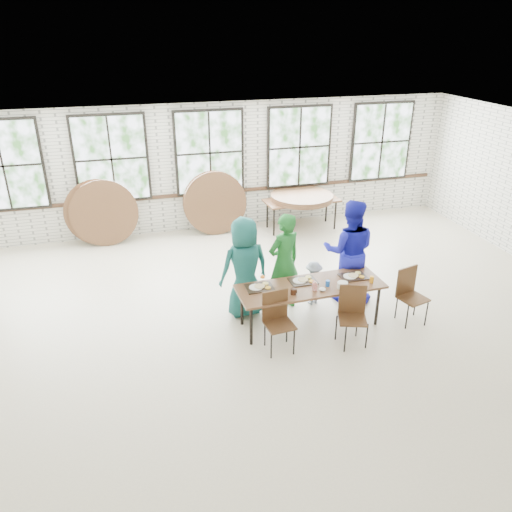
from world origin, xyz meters
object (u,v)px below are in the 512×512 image
at_px(chair_near_left, 277,316).
at_px(storage_table, 302,202).
at_px(chair_near_right, 352,310).
at_px(dining_table, 310,288).

xyz_separation_m(chair_near_left, storage_table, (2.08, 4.59, 0.13)).
bearing_deg(chair_near_left, storage_table, 59.97).
bearing_deg(storage_table, chair_near_right, -104.47).
xyz_separation_m(chair_near_right, storage_table, (0.90, 4.74, 0.13)).
bearing_deg(dining_table, chair_near_left, -148.72).
relative_size(chair_near_left, chair_near_right, 1.00).
height_order(chair_near_left, storage_table, chair_near_left).
height_order(dining_table, chair_near_right, chair_near_right).
height_order(dining_table, storage_table, same).
xyz_separation_m(dining_table, storage_table, (1.36, 4.12, -0.00)).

